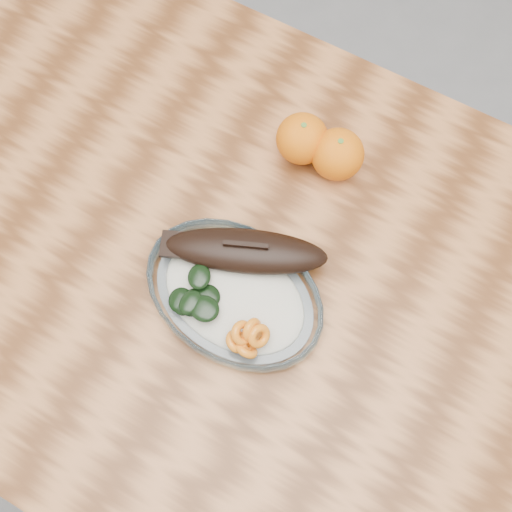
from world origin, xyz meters
name	(u,v)px	position (x,y,z in m)	size (l,w,h in m)	color
ground	(247,367)	(0.00, 0.00, 0.00)	(3.00, 3.00, 0.00)	slate
dining_table	(241,290)	(0.00, 0.00, 0.65)	(1.20, 0.80, 0.75)	#582F15
plated_meal	(235,291)	(0.01, -0.04, 0.77)	(0.50, 0.50, 0.08)	white
orange_left	(302,139)	(-0.01, 0.20, 0.79)	(0.08, 0.08, 0.08)	#DC6204
orange_right	(338,154)	(0.04, 0.21, 0.79)	(0.08, 0.08, 0.08)	#DC6204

